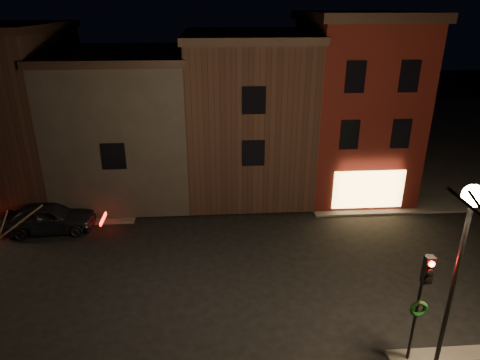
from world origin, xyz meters
TOP-DOWN VIEW (x-y plane):
  - ground at (0.00, 0.00)m, footprint 120.00×120.00m
  - sidewalk_far_right at (20.00, 20.00)m, footprint 30.00×30.00m
  - corner_building at (8.00, 9.47)m, footprint 6.50×8.50m
  - row_building_a at (1.50, 10.50)m, footprint 7.30×10.30m
  - row_building_b at (-5.75, 10.50)m, footprint 7.80×10.30m
  - row_building_c at (-13.00, 10.50)m, footprint 7.30×10.30m
  - street_lamp_near at (6.20, -6.00)m, footprint 0.60×0.60m
  - traffic_signal at (5.60, -5.51)m, footprint 0.58×0.38m
  - parked_car_a at (-9.17, 4.50)m, footprint 4.65×2.06m

SIDE VIEW (x-z plane):
  - ground at x=0.00m, z-range 0.00..0.00m
  - sidewalk_far_right at x=20.00m, z-range 0.00..0.12m
  - parked_car_a at x=-9.17m, z-range 0.00..1.55m
  - traffic_signal at x=5.60m, z-range 0.78..4.83m
  - row_building_b at x=-5.75m, z-range 0.13..8.53m
  - row_building_a at x=1.50m, z-range 0.13..9.53m
  - row_building_c at x=-13.00m, z-range 0.13..10.03m
  - street_lamp_near at x=6.20m, z-range 1.94..8.42m
  - corner_building at x=8.00m, z-range 0.15..10.65m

